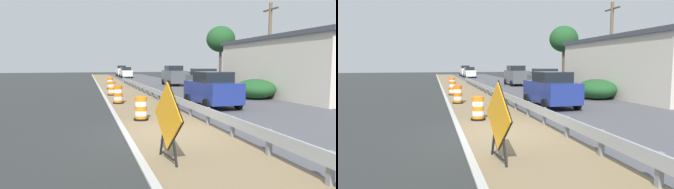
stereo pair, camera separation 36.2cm
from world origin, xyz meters
The scene contains 19 objects.
ground_plane centered at (0.00, 0.00, 0.00)m, with size 160.00×160.00×0.00m, color #2B2D2D.
median_dirt_strip centered at (0.52, 0.00, 0.00)m, with size 3.45×120.00×0.01m, color #7F6B4C.
far_lane_asphalt centered at (6.17, 0.00, 0.00)m, with size 7.85×120.00×0.00m, color #4C4C51.
curb_near_edge centered at (-1.30, 0.00, 0.00)m, with size 0.20×120.00×0.11m, color #ADADA8.
guardrail_median centered at (2.01, 1.83, 0.52)m, with size 0.18×52.26×0.71m.
warning_sign_diamond centered at (-0.64, -2.90, 1.07)m, with size 0.26×1.76×2.03m.
traffic_barrel_nearest centered at (-0.32, 2.50, 0.46)m, with size 0.64×0.64×1.02m.
traffic_barrel_close centered at (-0.70, 8.12, 0.50)m, with size 0.66×0.66×1.10m.
traffic_barrel_mid centered at (-0.67, 13.10, 0.48)m, with size 0.67×0.67×1.06m.
traffic_barrel_far centered at (-0.35, 18.71, 0.51)m, with size 0.68×0.68×1.12m.
car_lead_near_lane centered at (4.20, 41.89, 0.96)m, with size 1.98×4.69×1.91m.
car_trailing_near_lane centered at (7.14, 22.11, 1.13)m, with size 2.17×4.48×2.26m.
car_lead_far_lane centered at (4.26, 5.30, 1.00)m, with size 2.18×4.08×1.99m.
car_mid_far_lane centered at (7.29, 13.69, 1.02)m, with size 2.05×4.56×2.03m.
car_trailing_far_lane centered at (4.18, 48.66, 1.08)m, with size 1.93×4.69×2.16m.
roadside_shop_near centered at (13.87, 9.11, 2.24)m, with size 8.09×13.20×4.46m.
utility_pole_near centered at (10.99, 9.71, 3.66)m, with size 0.24×1.80×7.02m.
bush_roadside centered at (8.81, 8.04, 0.69)m, with size 2.75×2.75×1.38m, color #1E4C23.
tree_roadside centered at (15.22, 26.81, 5.79)m, with size 3.89×3.89×7.58m.
Camera 1 is at (-2.54, -9.66, 2.40)m, focal length 30.89 mm.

